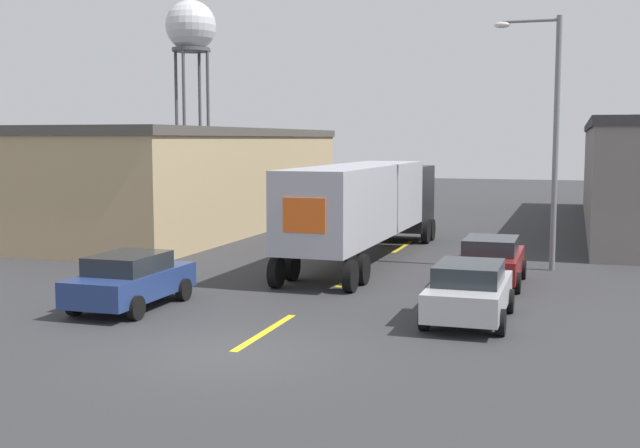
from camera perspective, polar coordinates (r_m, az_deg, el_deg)
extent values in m
plane|color=#333335|center=(17.89, -6.36, -9.13)|extent=(160.00, 160.00, 0.00)
cube|color=yellow|center=(19.74, -3.90, -7.65)|extent=(0.20, 3.88, 0.01)
cube|color=yellow|center=(27.31, 2.40, -3.79)|extent=(0.20, 3.88, 0.01)
cube|color=yellow|center=(35.14, 5.90, -1.61)|extent=(0.20, 3.88, 0.01)
cube|color=tan|center=(42.18, -9.11, 2.90)|extent=(8.41, 22.93, 4.81)
cube|color=#4C4742|center=(42.12, -9.17, 6.44)|extent=(8.61, 23.13, 0.40)
cube|color=black|center=(37.21, 5.97, 1.85)|extent=(2.35, 3.03, 2.95)
cube|color=#A8A8B2|center=(29.62, 2.74, 1.66)|extent=(2.57, 12.03, 2.63)
cube|color=#E55619|center=(23.91, -1.15, 0.61)|extent=(1.34, 0.05, 1.05)
cylinder|color=black|center=(37.47, 7.88, -0.40)|extent=(0.29, 0.99, 0.99)
cylinder|color=black|center=(37.98, 4.27, -0.27)|extent=(0.29, 0.99, 0.99)
cylinder|color=black|center=(36.30, 7.54, -0.60)|extent=(0.29, 0.99, 0.99)
cylinder|color=black|center=(36.83, 3.82, -0.47)|extent=(0.29, 0.99, 0.99)
cylinder|color=black|center=(25.89, 3.04, -3.24)|extent=(0.29, 0.99, 0.99)
cylinder|color=black|center=(26.62, -2.02, -2.98)|extent=(0.29, 0.99, 0.99)
cylinder|color=black|center=(24.56, 2.18, -3.74)|extent=(0.29, 0.99, 0.99)
cylinder|color=black|center=(25.33, -3.12, -3.45)|extent=(0.29, 0.99, 0.99)
cube|color=navy|center=(22.90, -13.27, -4.16)|extent=(1.84, 4.31, 0.70)
cube|color=#23282D|center=(22.69, -13.47, -2.71)|extent=(1.62, 2.24, 0.50)
cylinder|color=black|center=(23.66, -9.67, -4.62)|extent=(0.22, 0.65, 0.65)
cylinder|color=black|center=(24.55, -13.49, -4.32)|extent=(0.22, 0.65, 0.65)
cylinder|color=black|center=(21.38, -12.97, -5.84)|extent=(0.22, 0.65, 0.65)
cylinder|color=black|center=(22.35, -17.04, -5.43)|extent=(0.22, 0.65, 0.65)
cube|color=#B2B2B7|center=(21.03, 10.57, -5.00)|extent=(1.84, 4.31, 0.70)
cube|color=#23282D|center=(20.80, 10.56, -3.44)|extent=(1.62, 2.24, 0.50)
cylinder|color=black|center=(22.32, 13.33, -5.35)|extent=(0.22, 0.65, 0.65)
cylinder|color=black|center=(22.52, 8.65, -5.15)|extent=(0.22, 0.65, 0.65)
cylinder|color=black|center=(19.71, 12.73, -6.84)|extent=(0.22, 0.65, 0.65)
cylinder|color=black|center=(19.94, 7.44, -6.59)|extent=(0.22, 0.65, 0.65)
cube|color=maroon|center=(26.44, 12.06, -2.77)|extent=(1.84, 4.31, 0.70)
cube|color=#23282D|center=(26.23, 12.06, -1.51)|extent=(1.62, 2.24, 0.50)
cylinder|color=black|center=(27.74, 14.21, -3.15)|extent=(0.22, 0.65, 0.65)
cylinder|color=black|center=(27.91, 10.44, -3.01)|extent=(0.22, 0.65, 0.65)
cylinder|color=black|center=(25.11, 13.83, -4.09)|extent=(0.22, 0.65, 0.65)
cylinder|color=black|center=(25.29, 9.67, -3.93)|extent=(0.22, 0.65, 0.65)
cylinder|color=#47474C|center=(73.00, -7.95, 7.36)|extent=(0.28, 0.28, 12.81)
cylinder|color=#47474C|center=(75.10, -8.52, 7.31)|extent=(0.28, 0.28, 12.81)
cylinder|color=#47474C|center=(74.41, -10.16, 7.30)|extent=(0.28, 0.28, 12.81)
cylinder|color=#47474C|center=(72.29, -9.63, 7.35)|extent=(0.28, 0.28, 12.81)
cylinder|color=#4C4C51|center=(74.10, -9.15, 12.13)|extent=(3.43, 3.43, 0.30)
sphere|color=silver|center=(74.35, -9.18, 13.75)|extent=(4.50, 4.50, 4.50)
cylinder|color=slate|center=(29.53, 16.42, 5.42)|extent=(0.20, 0.20, 8.94)
cylinder|color=slate|center=(29.85, 14.74, 13.80)|extent=(1.96, 0.11, 0.11)
ellipsoid|color=silver|center=(29.91, 12.81, 13.64)|extent=(0.56, 0.32, 0.22)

